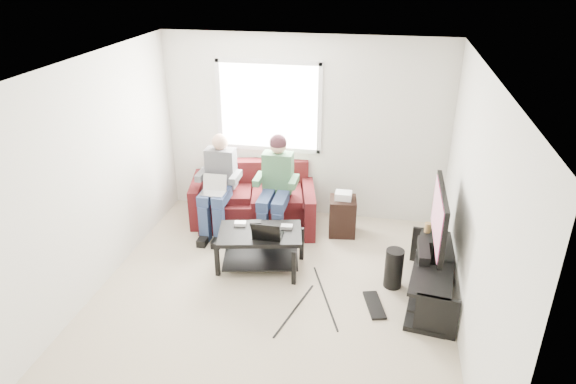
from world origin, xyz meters
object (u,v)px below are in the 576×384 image
Objects in this scene: sofa at (253,201)px; subwoofer at (394,268)px; coffee_table at (260,241)px; end_table at (342,215)px; tv at (439,219)px; tv_stand at (432,280)px.

sofa is 4.07× the size of subwoofer.
end_table reaches higher than coffee_table.
tv is (2.03, -0.10, 0.57)m from coffee_table.
end_table is at bearing -5.40° from sofa.
end_table is (0.90, 1.03, -0.09)m from coffee_table.
end_table is at bearing 134.78° from tv.
coffee_table is 2.05m from tv_stand.
tv is 0.81m from subwoofer.
tv_stand is 2.35× the size of end_table.
tv reaches higher than coffee_table.
tv_stand is at bearing -14.51° from subwoofer.
tv_stand is 1.35× the size of tv.
tv is (-0.00, 0.10, 0.72)m from tv_stand.
subwoofer is at bearing -57.96° from end_table.
coffee_table is 2.29× the size of subwoofer.
subwoofer is at bearing 178.64° from tv.
sofa is 1.78× the size of tv.
end_table is (1.29, -0.12, -0.03)m from sofa.
tv_stand is at bearing -5.73° from coffee_table.
end_table reaches higher than tv_stand.
subwoofer is at bearing -32.00° from sofa.
coffee_table is 1.00× the size of tv.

